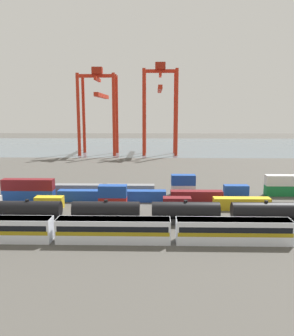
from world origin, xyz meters
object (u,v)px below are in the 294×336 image
at_px(passenger_train, 114,229).
at_px(shipping_container_14, 131,190).
at_px(shipping_container_12, 27,189).
at_px(shipping_container_18, 289,190).
at_px(shipping_container_2, 113,203).
at_px(gantry_crane_west, 99,102).
at_px(shipping_container_9, 84,196).
at_px(gantry_crane_central, 160,99).
at_px(shipping_container_7, 29,195).
at_px(freight_tank_row, 185,212).

height_order(passenger_train, shipping_container_14, passenger_train).
relative_size(shipping_container_12, shipping_container_18, 1.00).
bearing_deg(shipping_container_2, gantry_crane_west, 100.65).
distance_m(shipping_container_2, shipping_container_14, 12.85).
distance_m(shipping_container_9, shipping_container_12, 17.26).
bearing_deg(shipping_container_18, passenger_train, -142.20).
bearing_deg(gantry_crane_central, shipping_container_7, -109.59).
height_order(shipping_container_14, shipping_container_18, same).
xyz_separation_m(shipping_container_14, gantry_crane_west, (-21.29, 84.96, 23.96)).
bearing_deg(shipping_container_12, shipping_container_7, -65.22).
xyz_separation_m(gantry_crane_west, gantry_crane_central, (29.90, -0.36, 1.42)).
bearing_deg(shipping_container_2, shipping_container_12, 152.13).
bearing_deg(shipping_container_7, passenger_train, -47.30).
bearing_deg(shipping_container_18, freight_tank_row, -141.90).
bearing_deg(passenger_train, gantry_crane_central, 85.49).
bearing_deg(shipping_container_2, shipping_container_9, 140.37).
height_order(shipping_container_18, gantry_crane_central, gantry_crane_central).
bearing_deg(shipping_container_18, shipping_container_2, -163.74).
bearing_deg(shipping_container_14, shipping_container_7, -165.23).
relative_size(shipping_container_2, shipping_container_9, 0.50).
bearing_deg(shipping_container_7, shipping_container_14, 14.77).
bearing_deg(shipping_container_12, freight_tank_row, -29.67).
distance_m(shipping_container_7, shipping_container_12, 6.88).
relative_size(gantry_crane_west, gantry_crane_central, 0.95).
xyz_separation_m(freight_tank_row, shipping_container_2, (-14.87, 9.44, -0.84)).
xyz_separation_m(passenger_train, shipping_container_9, (-9.97, 25.11, -0.84)).
distance_m(freight_tank_row, gantry_crane_central, 109.37).
xyz_separation_m(freight_tank_row, shipping_container_7, (-35.63, 15.69, -0.84)).
height_order(shipping_container_2, shipping_container_9, same).
height_order(shipping_container_9, shipping_container_12, same).
xyz_separation_m(passenger_train, gantry_crane_central, (9.15, 115.96, 24.53)).
bearing_deg(shipping_container_18, gantry_crane_west, 125.76).
bearing_deg(shipping_container_14, shipping_container_18, 0.00).
relative_size(shipping_container_9, gantry_crane_central, 0.28).
relative_size(shipping_container_2, gantry_crane_west, 0.15).
relative_size(shipping_container_9, shipping_container_14, 1.00).
height_order(shipping_container_7, shipping_container_18, same).
relative_size(passenger_train, shipping_container_14, 4.71).
distance_m(shipping_container_12, shipping_container_14, 26.60).
xyz_separation_m(shipping_container_2, gantry_crane_central, (11.57, 97.10, 25.37)).
bearing_deg(gantry_crane_central, passenger_train, -94.51).
bearing_deg(shipping_container_18, shipping_container_7, -174.39).
relative_size(shipping_container_12, gantry_crane_west, 0.29).
height_order(shipping_container_2, shipping_container_14, same).
distance_m(shipping_container_7, gantry_crane_central, 99.71).
relative_size(shipping_container_14, gantry_crane_central, 0.28).
distance_m(passenger_train, shipping_container_14, 31.38).
xyz_separation_m(shipping_container_7, shipping_container_18, (63.60, 6.25, 0.00)).
distance_m(passenger_train, shipping_container_18, 51.18).
bearing_deg(shipping_container_9, passenger_train, -68.35).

